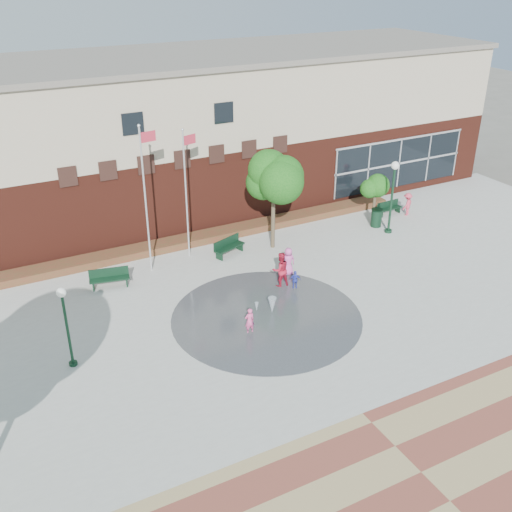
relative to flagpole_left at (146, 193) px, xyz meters
name	(u,v)px	position (x,y,z in m)	size (l,w,h in m)	color
ground	(302,353)	(3.00, -9.63, -4.17)	(120.00, 120.00, 0.00)	#666056
plaza_concrete	(256,307)	(3.00, -5.63, -4.17)	(46.00, 18.00, 0.01)	#A8A8A0
paver_band	(421,473)	(3.00, -16.63, -4.17)	(46.00, 6.00, 0.01)	brown
splash_pad	(267,317)	(3.00, -6.63, -4.17)	(8.40, 8.40, 0.01)	#383A3D
library_building	(151,136)	(3.00, 7.85, 0.47)	(44.40, 10.40, 9.20)	#521F15
flower_bed	(192,243)	(3.00, 1.97, -4.17)	(26.00, 1.20, 0.40)	maroon
flagpole_left	(146,193)	(0.00, 0.00, 0.00)	(0.87, 0.22, 7.49)	silver
flagpole_right	(186,187)	(2.32, 0.64, -0.34)	(0.82, 0.30, 6.86)	silver
lamp_left	(66,319)	(-5.32, -6.14, -2.02)	(0.37, 0.37, 3.46)	#12331F
lamp_right	(393,189)	(13.55, -1.92, -1.53)	(0.45, 0.45, 4.25)	#12331F
bench_left	(110,282)	(-2.37, -0.76, -3.87)	(1.95, 0.91, 0.94)	#12331F
bench_mid	(229,250)	(4.20, -0.28, -3.87)	(1.92, 1.13, 0.94)	#12331F
bench_right	(389,210)	(15.29, 0.18, -3.90)	(1.67, 0.53, 0.83)	#12331F
trash_can	(376,218)	(13.45, -0.90, -3.61)	(0.67, 0.67, 1.10)	#12331F
tree_mid	(274,182)	(6.69, -0.56, -0.41)	(3.06, 3.06, 5.16)	#433626
tree_small_right	(376,183)	(13.83, -0.12, -1.78)	(1.91, 1.91, 3.27)	#433626
water_jet_a	(272,313)	(3.38, -6.44, -4.17)	(0.39, 0.39, 0.76)	white
water_jet_b	(257,312)	(2.84, -5.99, -4.17)	(0.19, 0.19, 0.43)	white
child_splash	(250,321)	(1.80, -7.33, -3.58)	(0.43, 0.28, 1.18)	#EB4F90
adult_red	(280,270)	(4.95, -4.43, -3.29)	(0.85, 0.66, 1.75)	#B61A32
adult_pink	(288,261)	(5.87, -3.61, -3.45)	(0.71, 0.46, 1.45)	#E459B0
child_blue	(295,280)	(5.43, -5.02, -3.69)	(0.56, 0.23, 0.96)	#3342BE
person_bench	(407,204)	(16.18, -0.40, -3.45)	(0.93, 0.53, 1.43)	#D84059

